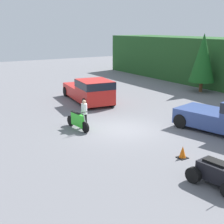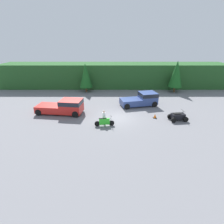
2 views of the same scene
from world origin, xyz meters
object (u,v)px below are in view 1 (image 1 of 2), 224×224
at_px(rider_person, 84,113).
at_px(traffic_cone, 183,152).
at_px(dirt_bike, 78,121).
at_px(pickup_truck_red, 90,90).
at_px(quad_atv, 219,174).

height_order(rider_person, traffic_cone, rider_person).
bearing_deg(rider_person, dirt_bike, -104.91).
xyz_separation_m(pickup_truck_red, rider_person, (5.16, -3.09, -0.10)).
bearing_deg(dirt_bike, pickup_truck_red, 139.49).
xyz_separation_m(pickup_truck_red, traffic_cone, (11.21, -1.41, -0.72)).
distance_m(dirt_bike, traffic_cone, 6.37).
relative_size(pickup_truck_red, quad_atv, 2.76).
bearing_deg(dirt_bike, rider_person, 90.43).
distance_m(dirt_bike, rider_person, 0.61).
relative_size(pickup_truck_red, dirt_bike, 2.80).
bearing_deg(pickup_truck_red, dirt_bike, -27.07).
relative_size(quad_atv, traffic_cone, 3.96).
distance_m(dirt_bike, quad_atv, 8.61).
xyz_separation_m(dirt_bike, traffic_cone, (6.00, 2.13, -0.22)).
xyz_separation_m(quad_atv, rider_person, (-8.54, -1.02, 0.41)).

